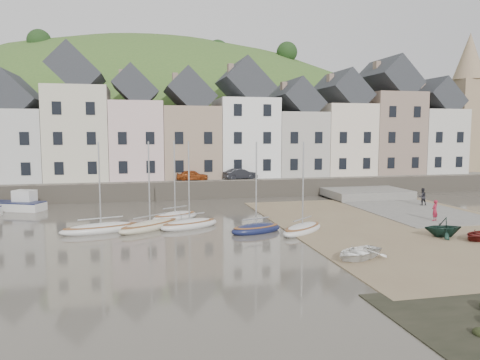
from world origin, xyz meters
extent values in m
plane|color=#494339|center=(0.00, 0.00, 0.00)|extent=(160.00, 160.00, 0.00)
cube|color=#3C5F26|center=(0.00, 32.00, 0.75)|extent=(90.00, 30.00, 1.50)
cube|color=slate|center=(0.00, 20.50, 1.55)|extent=(70.00, 7.00, 0.10)
cube|color=slate|center=(0.00, 17.00, 0.90)|extent=(70.00, 1.20, 1.80)
cube|color=#7C654B|center=(11.00, 0.00, 0.03)|extent=(18.00, 26.00, 0.06)
cube|color=slate|center=(15.00, 8.00, 0.06)|extent=(8.00, 18.00, 0.12)
ellipsoid|color=#3C5F26|center=(-5.00, 60.00, -18.00)|extent=(134.40, 84.00, 84.00)
cylinder|color=#382619|center=(-22.00, 48.00, 18.00)|extent=(0.50, 0.50, 3.00)
sphere|color=#213D19|center=(-22.00, 48.00, 20.50)|extent=(3.60, 3.60, 3.60)
cylinder|color=#382619|center=(-8.00, 52.00, 18.00)|extent=(0.50, 0.50, 3.00)
sphere|color=#213D19|center=(-8.00, 52.00, 20.50)|extent=(3.60, 3.60, 3.60)
cylinder|color=#382619|center=(6.00, 50.00, 18.00)|extent=(0.50, 0.50, 3.00)
sphere|color=#213D19|center=(6.00, 50.00, 20.50)|extent=(3.60, 3.60, 3.60)
cylinder|color=#382619|center=(18.00, 49.00, 18.00)|extent=(0.50, 0.50, 3.00)
sphere|color=#213D19|center=(18.00, 49.00, 20.50)|extent=(3.60, 3.60, 3.60)
cube|color=#BBBBB6|center=(-20.05, 24.00, 5.25)|extent=(5.80, 8.00, 7.50)
cube|color=gray|center=(-21.50, 24.00, 11.92)|extent=(0.60, 0.90, 1.40)
cube|color=beige|center=(-13.90, 24.00, 6.50)|extent=(6.40, 8.00, 10.00)
cube|color=gray|center=(-15.50, 24.00, 14.73)|extent=(0.60, 0.90, 1.40)
cube|color=beige|center=(-7.85, 24.00, 5.75)|extent=(5.60, 8.00, 8.50)
cube|color=gray|center=(-9.25, 24.00, 12.82)|extent=(0.60, 0.90, 1.40)
cube|color=gray|center=(-1.90, 24.00, 5.50)|extent=(6.20, 8.00, 8.00)
cube|color=gray|center=(-3.45, 24.00, 12.62)|extent=(0.60, 0.90, 1.40)
cube|color=white|center=(4.55, 24.00, 6.00)|extent=(6.60, 8.00, 9.00)
cube|color=gray|center=(2.90, 24.00, 13.83)|extent=(0.60, 0.90, 1.40)
cube|color=#ACA79D|center=(10.80, 24.00, 5.25)|extent=(5.80, 8.00, 7.50)
cube|color=gray|center=(9.35, 24.00, 11.92)|extent=(0.60, 0.90, 1.40)
cube|color=beige|center=(16.75, 24.00, 5.75)|extent=(6.00, 8.00, 8.50)
cube|color=gray|center=(15.25, 24.00, 13.02)|extent=(0.60, 0.90, 1.40)
cube|color=gray|center=(23.00, 24.00, 6.50)|extent=(6.40, 8.00, 10.00)
cube|color=gray|center=(21.40, 24.00, 14.73)|extent=(0.60, 0.90, 1.40)
cube|color=beige|center=(29.15, 24.00, 5.50)|extent=(5.80, 8.00, 8.00)
cube|color=gray|center=(27.70, 24.00, 12.42)|extent=(0.60, 0.90, 1.40)
cube|color=#997F60|center=(34.55, 24.00, 7.50)|extent=(3.50, 3.50, 12.00)
cone|color=#997F60|center=(34.55, 24.00, 16.50)|extent=(4.00, 4.00, 6.00)
ellipsoid|color=silver|center=(-10.32, 3.01, 0.20)|extent=(5.62, 2.87, 0.84)
ellipsoid|color=brown|center=(-10.32, 3.01, 0.42)|extent=(5.17, 2.62, 0.20)
cylinder|color=#B2B5B7|center=(-10.32, 3.01, 3.30)|extent=(0.10, 0.10, 5.60)
cylinder|color=#B2B5B7|center=(-10.32, 3.01, 0.95)|extent=(2.90, 0.86, 0.08)
ellipsoid|color=silver|center=(-5.05, 6.42, 0.20)|extent=(4.19, 3.26, 0.84)
ellipsoid|color=brown|center=(-5.05, 6.42, 0.42)|extent=(3.84, 2.98, 0.20)
cylinder|color=#B2B5B7|center=(-5.05, 6.42, 3.30)|extent=(0.10, 0.10, 5.60)
cylinder|color=#B2B5B7|center=(-5.05, 6.42, 0.95)|extent=(1.94, 1.15, 0.08)
ellipsoid|color=beige|center=(-7.06, 3.16, 0.20)|extent=(5.04, 4.44, 0.84)
ellipsoid|color=brown|center=(-7.06, 3.16, 0.42)|extent=(4.62, 4.07, 0.20)
cylinder|color=#B2B5B7|center=(-7.06, 3.16, 3.30)|extent=(0.10, 0.10, 5.60)
cylinder|color=#B2B5B7|center=(-7.06, 3.16, 0.95)|extent=(2.31, 1.86, 0.08)
ellipsoid|color=silver|center=(-4.32, 3.11, 0.20)|extent=(4.75, 3.22, 0.84)
ellipsoid|color=brown|center=(-4.32, 3.11, 0.42)|extent=(4.36, 2.95, 0.20)
cylinder|color=#B2B5B7|center=(-4.32, 3.11, 3.30)|extent=(0.10, 0.10, 5.60)
cylinder|color=#B2B5B7|center=(-4.32, 3.11, 0.95)|extent=(2.31, 1.09, 0.08)
ellipsoid|color=silver|center=(2.92, -0.19, 0.20)|extent=(4.32, 3.99, 0.84)
ellipsoid|color=brown|center=(2.92, -0.19, 0.42)|extent=(3.96, 3.66, 0.20)
cylinder|color=#B2B5B7|center=(2.92, -0.19, 3.30)|extent=(0.10, 0.10, 5.60)
cylinder|color=#B2B5B7|center=(2.92, -0.19, 0.95)|extent=(1.89, 1.63, 0.08)
ellipsoid|color=#141A3F|center=(-0.10, 0.59, 0.20)|extent=(4.06, 2.58, 0.84)
ellipsoid|color=brown|center=(-0.10, 0.59, 0.42)|extent=(3.73, 2.35, 0.20)
cylinder|color=#B2B5B7|center=(-0.10, 0.59, 3.30)|extent=(0.10, 0.10, 5.60)
cylinder|color=#B2B5B7|center=(-0.10, 0.59, 0.95)|extent=(2.01, 0.71, 0.08)
cube|color=silver|center=(-18.16, 13.59, 0.35)|extent=(5.23, 3.54, 0.70)
cube|color=#141A3F|center=(-18.16, 13.59, 0.72)|extent=(5.16, 3.55, 0.08)
cube|color=silver|center=(-17.48, 13.89, 1.20)|extent=(2.07, 1.79, 1.00)
imported|color=white|center=(3.50, -7.00, 0.38)|extent=(3.80, 3.42, 0.65)
imported|color=black|center=(11.18, -3.54, 0.70)|extent=(2.70, 2.42, 1.28)
imported|color=maroon|center=(13.85, 1.05, 0.90)|extent=(0.68, 0.59, 1.57)
imported|color=black|center=(17.35, 7.76, 0.90)|extent=(0.82, 0.67, 1.56)
imported|color=#9A4116|center=(-2.13, 19.50, 2.17)|extent=(3.49, 1.83, 1.13)
imported|color=black|center=(3.07, 19.50, 2.20)|extent=(3.84, 2.08, 1.20)
camera|label=1|loc=(-7.84, -28.94, 6.76)|focal=34.47mm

